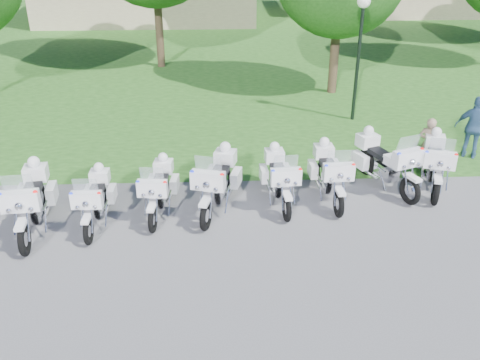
{
  "coord_description": "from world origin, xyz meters",
  "views": [
    {
      "loc": [
        -1.46,
        -10.11,
        6.68
      ],
      "look_at": [
        -0.99,
        1.2,
        0.95
      ],
      "focal_mm": 40.0,
      "sensor_mm": 36.0,
      "label": 1
    }
  ],
  "objects_px": {
    "motorcycle_3": "(218,181)",
    "motorcycle_7": "(435,162)",
    "motorcycle_0": "(31,200)",
    "motorcycle_4": "(279,177)",
    "motorcycle_6": "(385,161)",
    "motorcycle_1": "(95,199)",
    "motorcycle_2": "(159,188)",
    "bystander_c": "(475,128)",
    "motorcycle_5": "(330,173)",
    "lamp_post": "(361,28)",
    "bystander_a": "(428,145)"
  },
  "relations": [
    {
      "from": "motorcycle_3",
      "to": "motorcycle_7",
      "type": "xyz_separation_m",
      "value": [
        5.79,
        0.91,
        -0.02
      ]
    },
    {
      "from": "motorcycle_0",
      "to": "motorcycle_3",
      "type": "distance_m",
      "value": 4.36
    },
    {
      "from": "motorcycle_4",
      "to": "motorcycle_6",
      "type": "height_order",
      "value": "motorcycle_6"
    },
    {
      "from": "motorcycle_3",
      "to": "motorcycle_6",
      "type": "relative_size",
      "value": 1.03
    },
    {
      "from": "motorcycle_1",
      "to": "motorcycle_2",
      "type": "xyz_separation_m",
      "value": [
        1.46,
        0.45,
        0.01
      ]
    },
    {
      "from": "motorcycle_7",
      "to": "bystander_c",
      "type": "relative_size",
      "value": 1.3
    },
    {
      "from": "motorcycle_1",
      "to": "motorcycle_3",
      "type": "bearing_deg",
      "value": -168.01
    },
    {
      "from": "motorcycle_1",
      "to": "motorcycle_7",
      "type": "xyz_separation_m",
      "value": [
        8.67,
        1.51,
        0.08
      ]
    },
    {
      "from": "motorcycle_5",
      "to": "bystander_c",
      "type": "distance_m",
      "value": 5.27
    },
    {
      "from": "motorcycle_0",
      "to": "lamp_post",
      "type": "bearing_deg",
      "value": -149.25
    },
    {
      "from": "lamp_post",
      "to": "bystander_c",
      "type": "relative_size",
      "value": 2.26
    },
    {
      "from": "motorcycle_2",
      "to": "motorcycle_3",
      "type": "xyz_separation_m",
      "value": [
        1.42,
        0.14,
        0.09
      ]
    },
    {
      "from": "motorcycle_1",
      "to": "lamp_post",
      "type": "distance_m",
      "value": 10.53
    },
    {
      "from": "motorcycle_3",
      "to": "lamp_post",
      "type": "bearing_deg",
      "value": -113.42
    },
    {
      "from": "motorcycle_4",
      "to": "motorcycle_5",
      "type": "bearing_deg",
      "value": -177.13
    },
    {
      "from": "motorcycle_0",
      "to": "bystander_c",
      "type": "bearing_deg",
      "value": -169.87
    },
    {
      "from": "motorcycle_0",
      "to": "motorcycle_4",
      "type": "distance_m",
      "value": 5.94
    },
    {
      "from": "motorcycle_2",
      "to": "bystander_a",
      "type": "bearing_deg",
      "value": -159.7
    },
    {
      "from": "motorcycle_7",
      "to": "bystander_a",
      "type": "distance_m",
      "value": 0.99
    },
    {
      "from": "motorcycle_2",
      "to": "motorcycle_6",
      "type": "distance_m",
      "value": 5.98
    },
    {
      "from": "motorcycle_4",
      "to": "bystander_c",
      "type": "xyz_separation_m",
      "value": [
        6.05,
        2.46,
        0.27
      ]
    },
    {
      "from": "lamp_post",
      "to": "bystander_a",
      "type": "distance_m",
      "value": 4.98
    },
    {
      "from": "motorcycle_0",
      "to": "motorcycle_3",
      "type": "bearing_deg",
      "value": -175.81
    },
    {
      "from": "motorcycle_1",
      "to": "motorcycle_4",
      "type": "distance_m",
      "value": 4.52
    },
    {
      "from": "motorcycle_0",
      "to": "motorcycle_2",
      "type": "relative_size",
      "value": 1.16
    },
    {
      "from": "motorcycle_1",
      "to": "motorcycle_6",
      "type": "distance_m",
      "value": 7.49
    },
    {
      "from": "motorcycle_1",
      "to": "motorcycle_5",
      "type": "distance_m",
      "value": 5.84
    },
    {
      "from": "motorcycle_1",
      "to": "bystander_c",
      "type": "bearing_deg",
      "value": -162.19
    },
    {
      "from": "motorcycle_4",
      "to": "motorcycle_5",
      "type": "height_order",
      "value": "motorcycle_5"
    },
    {
      "from": "lamp_post",
      "to": "motorcycle_4",
      "type": "bearing_deg",
      "value": -119.25
    },
    {
      "from": "motorcycle_3",
      "to": "bystander_a",
      "type": "bearing_deg",
      "value": -147.41
    },
    {
      "from": "motorcycle_4",
      "to": "lamp_post",
      "type": "relative_size",
      "value": 0.56
    },
    {
      "from": "motorcycle_2",
      "to": "bystander_c",
      "type": "distance_m",
      "value": 9.48
    },
    {
      "from": "motorcycle_3",
      "to": "motorcycle_4",
      "type": "xyz_separation_m",
      "value": [
        1.56,
        0.26,
        -0.06
      ]
    },
    {
      "from": "lamp_post",
      "to": "motorcycle_1",
      "type": "bearing_deg",
      "value": -139.02
    },
    {
      "from": "motorcycle_6",
      "to": "bystander_c",
      "type": "distance_m",
      "value": 3.62
    },
    {
      "from": "motorcycle_0",
      "to": "motorcycle_7",
      "type": "distance_m",
      "value": 10.21
    },
    {
      "from": "motorcycle_3",
      "to": "bystander_c",
      "type": "height_order",
      "value": "bystander_c"
    },
    {
      "from": "motorcycle_4",
      "to": "lamp_post",
      "type": "xyz_separation_m",
      "value": [
        3.27,
        5.83,
        2.54
      ]
    },
    {
      "from": "motorcycle_7",
      "to": "lamp_post",
      "type": "bearing_deg",
      "value": -62.44
    },
    {
      "from": "motorcycle_0",
      "to": "motorcycle_6",
      "type": "distance_m",
      "value": 8.91
    },
    {
      "from": "motorcycle_2",
      "to": "motorcycle_0",
      "type": "bearing_deg",
      "value": 17.7
    },
    {
      "from": "motorcycle_0",
      "to": "motorcycle_5",
      "type": "distance_m",
      "value": 7.26
    },
    {
      "from": "motorcycle_1",
      "to": "motorcycle_7",
      "type": "height_order",
      "value": "motorcycle_7"
    },
    {
      "from": "bystander_c",
      "to": "motorcycle_1",
      "type": "bearing_deg",
      "value": 46.71
    },
    {
      "from": "motorcycle_5",
      "to": "motorcycle_6",
      "type": "bearing_deg",
      "value": -163.67
    },
    {
      "from": "motorcycle_2",
      "to": "motorcycle_3",
      "type": "bearing_deg",
      "value": -169.32
    },
    {
      "from": "motorcycle_6",
      "to": "motorcycle_2",
      "type": "bearing_deg",
      "value": -10.53
    },
    {
      "from": "motorcycle_0",
      "to": "motorcycle_3",
      "type": "relative_size",
      "value": 1.04
    },
    {
      "from": "motorcycle_3",
      "to": "lamp_post",
      "type": "relative_size",
      "value": 0.6
    }
  ]
}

